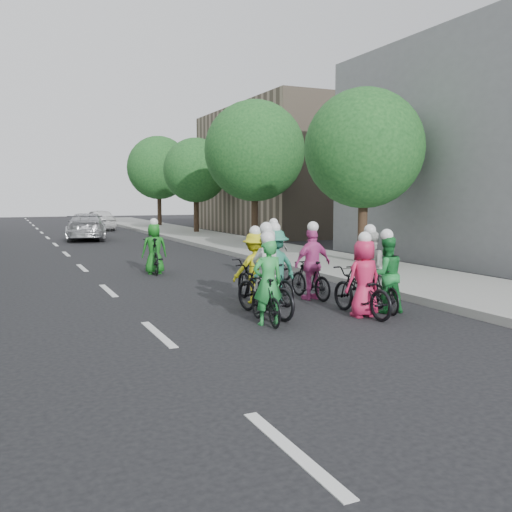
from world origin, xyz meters
TOP-DOWN VIEW (x-y plane):
  - ground at (0.00, 0.00)m, footprint 120.00×120.00m
  - sidewalk_right at (8.00, 10.00)m, footprint 4.00×80.00m
  - curb_right at (6.05, 10.00)m, footprint 0.18×80.00m
  - bldg_se at (16.00, 24.00)m, footprint 10.00×14.00m
  - tree_r_0 at (8.80, 6.60)m, footprint 4.00×4.00m
  - tree_r_1 at (8.80, 15.60)m, footprint 4.80×4.80m
  - tree_r_2 at (8.80, 24.60)m, footprint 4.00×4.00m
  - tree_r_3 at (8.80, 33.60)m, footprint 4.80×4.80m
  - cyclist_0 at (2.32, 0.59)m, footprint 1.00×2.02m
  - cyclist_1 at (4.76, -0.04)m, footprint 0.87×1.54m
  - cyclist_2 at (2.73, 2.02)m, footprint 1.03×1.83m
  - cyclist_3 at (4.12, 1.87)m, footprint 1.02×1.55m
  - cyclist_4 at (4.10, -0.19)m, footprint 0.78×1.87m
  - cyclist_5 at (2.06, -0.04)m, footprint 0.61×1.50m
  - cyclist_6 at (4.89, 0.73)m, footprint 0.85×1.61m
  - cyclist_7 at (3.03, 1.62)m, footprint 1.18×1.61m
  - cyclist_8 at (4.76, 5.27)m, footprint 0.98×2.04m
  - cyclist_9 at (1.86, 7.69)m, footprint 0.82×1.91m
  - follow_car_lead at (1.86, 22.51)m, footprint 2.85×5.29m
  - follow_car_trail at (3.86, 31.30)m, footprint 1.95×4.40m

SIDE VIEW (x-z plane):
  - ground at x=0.00m, z-range 0.00..0.00m
  - sidewalk_right at x=8.00m, z-range 0.00..0.15m
  - curb_right at x=6.05m, z-range 0.00..0.18m
  - cyclist_4 at x=4.10m, z-range -0.26..1.44m
  - cyclist_5 at x=2.06m, z-range -0.27..1.48m
  - cyclist_8 at x=4.76m, z-range -0.27..1.49m
  - cyclist_0 at x=2.32m, z-range -0.33..1.56m
  - cyclist_2 at x=2.73m, z-range -0.24..1.50m
  - cyclist_6 at x=4.89m, z-range -0.25..1.53m
  - cyclist_9 at x=1.86m, z-range -0.21..1.51m
  - cyclist_1 at x=4.76m, z-range -0.21..1.52m
  - cyclist_3 at x=4.12m, z-range -0.24..1.58m
  - cyclist_7 at x=3.03m, z-range -0.20..1.63m
  - follow_car_lead at x=1.86m, z-range 0.00..1.46m
  - follow_car_trail at x=3.86m, z-range 0.00..1.47m
  - tree_r_0 at x=8.80m, z-range 0.98..6.95m
  - tree_r_2 at x=8.80m, z-range 0.98..6.95m
  - bldg_se at x=16.00m, z-range 0.00..8.00m
  - tree_r_1 at x=8.80m, z-range 1.05..7.98m
  - tree_r_3 at x=8.80m, z-range 1.05..7.98m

